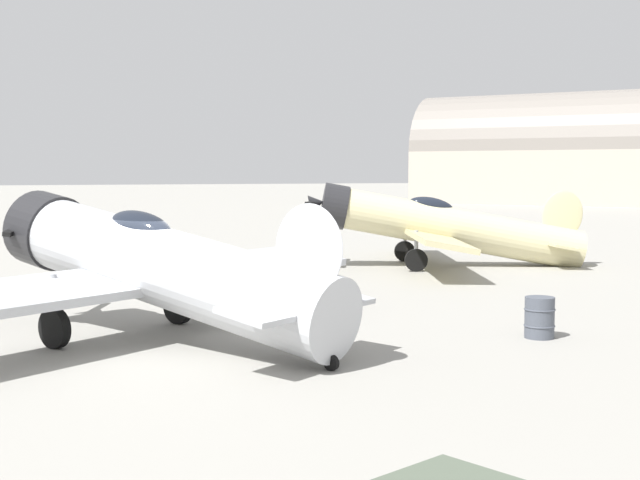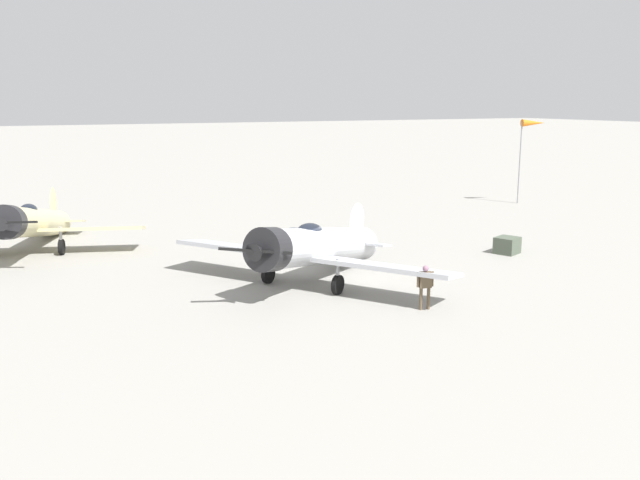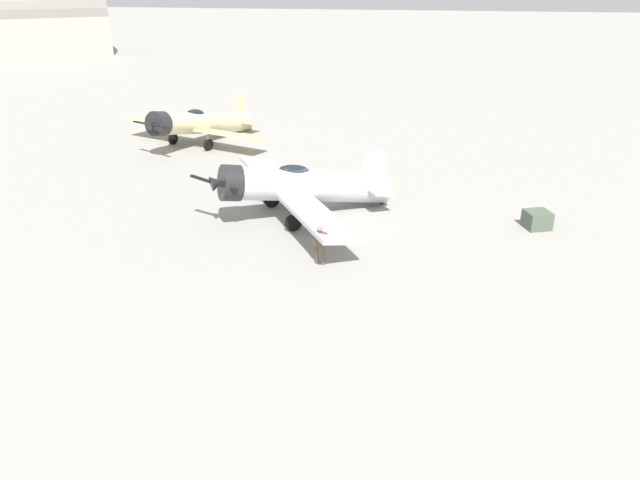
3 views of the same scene
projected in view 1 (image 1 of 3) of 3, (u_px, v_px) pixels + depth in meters
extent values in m
plane|color=gray|center=(171.00, 343.00, 17.52)|extent=(400.00, 400.00, 0.00)
cylinder|color=#B7BABF|center=(170.00, 269.00, 17.39)|extent=(6.04, 8.01, 2.86)
cylinder|color=#232326|center=(47.00, 231.00, 19.70)|extent=(2.07, 1.91, 1.84)
cone|color=#232326|center=(30.00, 225.00, 20.07)|extent=(0.96, 0.94, 0.79)
cube|color=black|center=(26.00, 225.00, 20.16)|extent=(1.08, 2.63, 0.37)
ellipsoid|color=black|center=(141.00, 228.00, 17.82)|extent=(1.62, 1.91, 0.93)
cube|color=#ADAFB5|center=(136.00, 279.00, 18.01)|extent=(11.82, 8.67, 0.46)
ellipsoid|color=#B7BABF|center=(308.00, 249.00, 15.26)|extent=(1.06, 1.51, 1.86)
cube|color=#ADAFB5|center=(300.00, 305.00, 15.46)|extent=(3.44, 2.79, 0.27)
cylinder|color=#999BA0|center=(54.00, 301.00, 16.97)|extent=(0.14, 0.14, 1.09)
cylinder|color=black|center=(55.00, 328.00, 17.01)|extent=(0.61, 0.78, 0.80)
cylinder|color=#999BA0|center=(178.00, 283.00, 19.69)|extent=(0.14, 0.14, 1.09)
cylinder|color=black|center=(178.00, 307.00, 19.74)|extent=(0.61, 0.78, 0.80)
cylinder|color=black|center=(331.00, 363.00, 15.13)|extent=(0.24, 0.29, 0.28)
cylinder|color=beige|center=(456.00, 228.00, 31.55)|extent=(9.46, 4.50, 3.15)
cylinder|color=#232326|center=(334.00, 206.00, 31.39)|extent=(1.63, 1.90, 1.74)
cone|color=#232326|center=(317.00, 203.00, 31.36)|extent=(0.84, 0.85, 0.76)
cube|color=black|center=(312.00, 203.00, 31.36)|extent=(1.61, 2.98, 0.21)
ellipsoid|color=black|center=(431.00, 207.00, 31.47)|extent=(1.94, 1.30, 0.97)
cube|color=#C6BC89|center=(426.00, 234.00, 31.55)|extent=(5.34, 11.34, 0.48)
ellipsoid|color=beige|center=(563.00, 215.00, 31.60)|extent=(1.74, 0.70, 2.05)
cube|color=#C6BC89|center=(556.00, 245.00, 31.69)|extent=(2.15, 3.57, 0.30)
cylinder|color=#999BA0|center=(416.00, 245.00, 29.92)|extent=(0.14, 0.14, 1.05)
cylinder|color=black|center=(416.00, 260.00, 29.96)|extent=(0.82, 0.45, 0.80)
cylinder|color=#999BA0|center=(405.00, 238.00, 33.19)|extent=(0.14, 0.14, 1.05)
cylinder|color=black|center=(405.00, 251.00, 33.24)|extent=(0.82, 0.45, 0.80)
cylinder|color=black|center=(577.00, 262.00, 31.76)|extent=(0.30, 0.19, 0.28)
cylinder|color=#474C56|center=(540.00, 317.00, 18.06)|extent=(0.62, 0.62, 0.87)
torus|color=#474C56|center=(540.00, 309.00, 18.05)|extent=(0.66, 0.66, 0.04)
torus|color=#474C56|center=(539.00, 326.00, 18.08)|extent=(0.66, 0.66, 0.04)
cube|color=#ADA393|center=(565.00, 177.00, 90.98)|extent=(29.49, 31.38, 5.56)
cylinder|color=slate|center=(566.00, 151.00, 90.76)|extent=(29.49, 31.38, 12.42)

